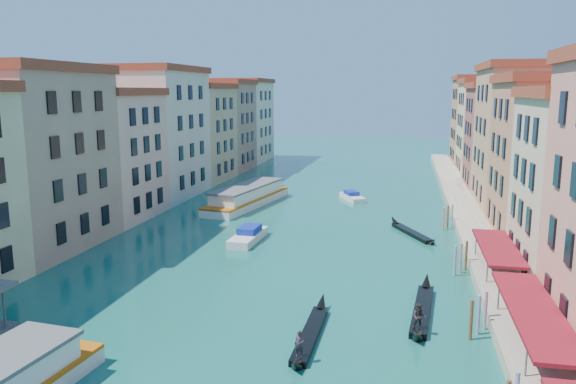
% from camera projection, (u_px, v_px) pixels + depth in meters
% --- Properties ---
extents(left_bank_palazzos, '(12.80, 128.40, 21.00)m').
position_uv_depth(left_bank_palazzos, '(138.00, 140.00, 84.64)').
color(left_bank_palazzos, beige).
rests_on(left_bank_palazzos, ground).
extents(right_bank_palazzos, '(12.80, 128.40, 21.00)m').
position_uv_depth(right_bank_palazzos, '(533.00, 148.00, 73.56)').
color(right_bank_palazzos, '#A2453D').
rests_on(right_bank_palazzos, ground).
extents(quay, '(4.00, 140.00, 1.00)m').
position_uv_depth(quay, '(466.00, 214.00, 76.83)').
color(quay, gray).
rests_on(quay, ground).
extents(restaurant_awnings, '(3.20, 44.55, 3.12)m').
position_uv_depth(restaurant_awnings, '(536.00, 314.00, 35.91)').
color(restaurant_awnings, maroon).
rests_on(restaurant_awnings, ground).
extents(mooring_poles_right, '(1.44, 54.24, 3.20)m').
position_uv_depth(mooring_poles_right, '(474.00, 303.00, 42.43)').
color(mooring_poles_right, brown).
rests_on(mooring_poles_right, ground).
extents(vaporetto_far, '(8.35, 21.28, 3.09)m').
position_uv_depth(vaporetto_far, '(248.00, 196.00, 84.80)').
color(vaporetto_far, white).
rests_on(vaporetto_far, ground).
extents(gondola_fore, '(1.23, 12.17, 2.43)m').
position_uv_depth(gondola_fore, '(310.00, 332.00, 39.41)').
color(gondola_fore, black).
rests_on(gondola_fore, ground).
extents(gondola_right, '(2.14, 13.29, 2.65)m').
position_uv_depth(gondola_right, '(422.00, 308.00, 43.41)').
color(gondola_right, black).
rests_on(gondola_right, ground).
extents(gondola_far, '(6.07, 10.99, 1.68)m').
position_uv_depth(gondola_far, '(411.00, 231.00, 67.78)').
color(gondola_far, black).
rests_on(gondola_far, ground).
extents(motorboat_mid, '(2.81, 8.06, 1.65)m').
position_uv_depth(motorboat_mid, '(248.00, 235.00, 64.72)').
color(motorboat_mid, silver).
rests_on(motorboat_mid, ground).
extents(motorboat_far, '(4.80, 6.92, 1.38)m').
position_uv_depth(motorboat_far, '(352.00, 196.00, 89.15)').
color(motorboat_far, silver).
rests_on(motorboat_far, ground).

